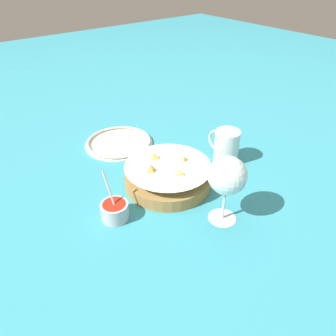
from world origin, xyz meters
TOP-DOWN VIEW (x-y plane):
  - ground_plane at (0.00, 0.00)m, footprint 4.00×4.00m
  - food_basket at (-0.02, 0.03)m, footprint 0.24×0.24m
  - sauce_cup at (-0.05, 0.21)m, footprint 0.08×0.07m
  - wine_glass at (-0.22, 0.01)m, footprint 0.09×0.09m
  - beer_mug at (-0.04, -0.19)m, footprint 0.12×0.08m
  - side_plate at (0.25, 0.02)m, footprint 0.23×0.23m

SIDE VIEW (x-z plane):
  - ground_plane at x=0.00m, z-range 0.00..0.00m
  - side_plate at x=0.25m, z-range 0.00..0.01m
  - sauce_cup at x=-0.05m, z-range -0.04..0.08m
  - food_basket at x=-0.02m, z-range -0.01..0.07m
  - beer_mug at x=-0.04m, z-range 0.00..0.10m
  - wine_glass at x=-0.22m, z-range 0.04..0.21m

